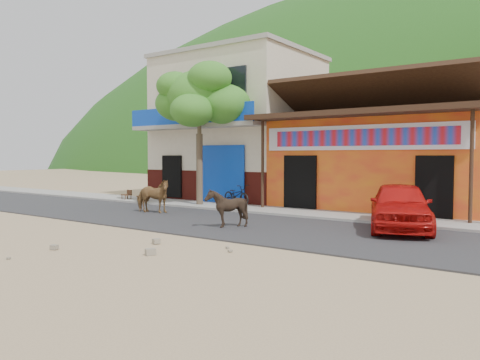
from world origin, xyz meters
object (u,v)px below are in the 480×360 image
(tree, at_px, (199,134))
(cow_dark, at_px, (227,208))
(cafe_chair_left, at_px, (126,191))
(scooter, at_px, (236,195))
(cafe_chair_right, at_px, (143,191))
(cow_tan, at_px, (153,196))
(red_car, at_px, (400,206))

(tree, xyz_separation_m, cow_dark, (4.50, -4.05, -2.49))
(cafe_chair_left, bearing_deg, scooter, 15.98)
(cafe_chair_right, bearing_deg, scooter, 13.34)
(cafe_chair_right, bearing_deg, cow_tan, -36.78)
(cow_dark, height_order, red_car, red_car)
(red_car, bearing_deg, cafe_chair_right, 155.83)
(cow_tan, xyz_separation_m, red_car, (8.79, 1.36, 0.06))
(cow_tan, height_order, cafe_chair_right, cow_tan)
(red_car, xyz_separation_m, scooter, (-7.30, 1.96, -0.18))
(tree, relative_size, cow_dark, 5.12)
(cafe_chair_left, height_order, cafe_chair_right, cafe_chair_right)
(cafe_chair_left, bearing_deg, cafe_chair_right, -2.20)
(cow_dark, distance_m, scooter, 5.42)
(tree, xyz_separation_m, cafe_chair_left, (-4.40, -0.21, -2.59))
(cow_dark, relative_size, cafe_chair_left, 1.44)
(cow_tan, xyz_separation_m, cafe_chair_left, (-4.47, 2.60, -0.15))
(red_car, height_order, cafe_chair_left, red_car)
(tree, bearing_deg, cafe_chair_right, -170.35)
(scooter, relative_size, cafe_chair_left, 2.03)
(scooter, height_order, cafe_chair_right, cafe_chair_right)
(tree, distance_m, red_car, 9.29)
(red_car, relative_size, cafe_chair_left, 5.01)
(red_car, distance_m, cafe_chair_left, 13.32)
(tree, relative_size, cafe_chair_left, 7.36)
(tree, xyz_separation_m, cow_tan, (0.07, -2.81, -2.45))
(red_car, bearing_deg, scooter, 145.41)
(cow_dark, xyz_separation_m, cafe_chair_left, (-8.90, 3.84, -0.10))
(tree, xyz_separation_m, cafe_chair_right, (-2.94, -0.50, -2.54))
(tree, relative_size, scooter, 3.63)
(red_car, relative_size, cafe_chair_right, 4.41)
(red_car, xyz_separation_m, cafe_chair_right, (-11.80, 0.95, -0.15))
(scooter, distance_m, cafe_chair_left, 6.01)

